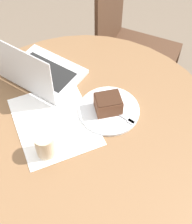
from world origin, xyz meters
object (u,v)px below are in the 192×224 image
Objects in this scene: laptop at (39,72)px; plate at (109,110)px; coffee_glass at (45,145)px; chair at (129,48)px.

plate is at bearing 2.38° from laptop.
plate is 2.38× the size of coffee_glass.
chair is at bearing 134.58° from coffee_glass.
plate is 0.34m from laptop.
plate is (0.57, -0.39, 0.27)m from chair.
chair is 3.87× the size of plate.
plate is 0.30m from coffee_glass.
chair is 0.73m from laptop.
laptop is (-0.27, -0.20, 0.04)m from plate.
coffee_glass reaches higher than plate.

